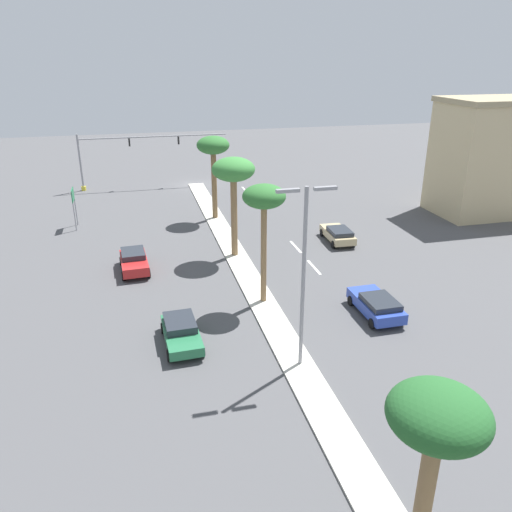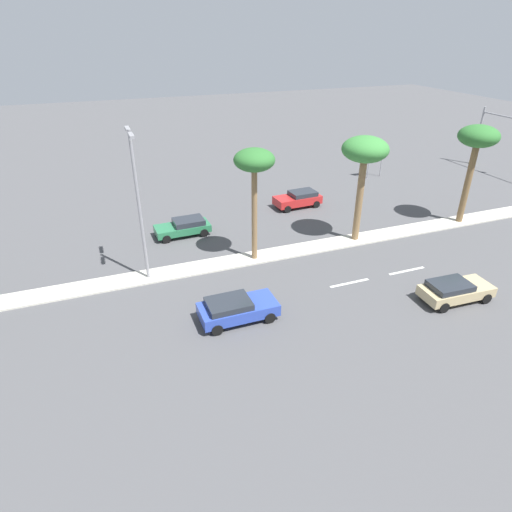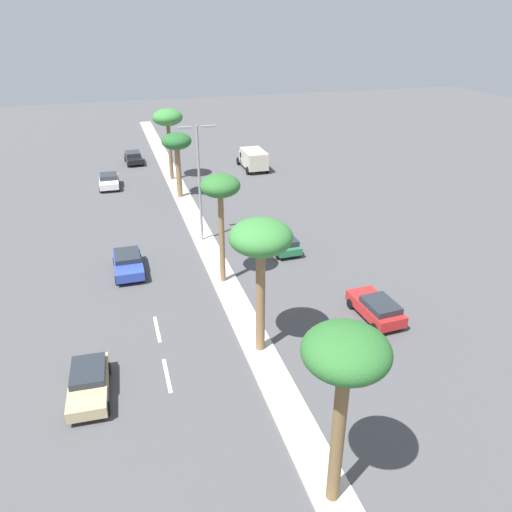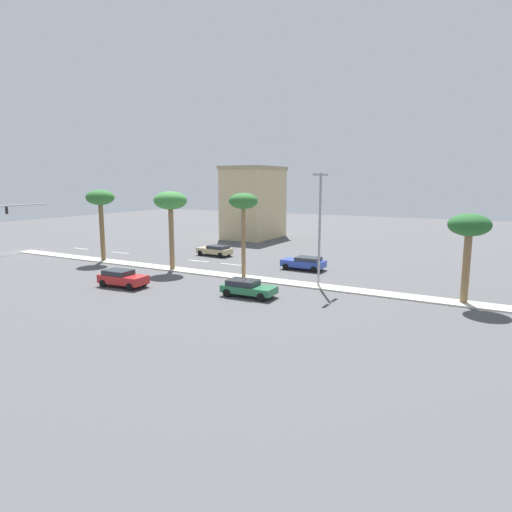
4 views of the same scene
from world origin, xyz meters
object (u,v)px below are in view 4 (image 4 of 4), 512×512
object	(u,v)px
street_lamp_rear	(320,220)
sedan_tan_left	(215,250)
commercial_building	(254,202)
sedan_green_inboard	(247,288)
sedan_blue_near	(304,263)
palm_tree_rear	(469,229)
palm_tree_far	(100,201)
sedan_red_rear	(122,278)
palm_tree_near	(170,203)
palm_tree_mid	(243,204)

from	to	relation	value
street_lamp_rear	sedan_tan_left	xyz separation A→B (m)	(-9.03, -16.74, -4.97)
commercial_building	sedan_tan_left	distance (m)	18.81
sedan_green_inboard	sedan_blue_near	world-z (taller)	sedan_blue_near
palm_tree_rear	sedan_tan_left	bearing A→B (deg)	-107.72
palm_tree_far	sedan_blue_near	size ratio (longest dim) A/B	1.81
sedan_blue_near	sedan_red_rear	world-z (taller)	sedan_red_rear
commercial_building	sedan_tan_left	xyz separation A→B (m)	(17.59, 4.51, -4.92)
palm_tree_rear	sedan_blue_near	world-z (taller)	palm_tree_rear
commercial_building	sedan_green_inboard	distance (m)	37.20
palm_tree_rear	sedan_green_inboard	distance (m)	16.77
palm_tree_far	sedan_blue_near	bearing A→B (deg)	106.30
palm_tree_near	sedan_blue_near	size ratio (longest dim) A/B	1.79
sedan_blue_near	commercial_building	bearing A→B (deg)	-139.63
sedan_blue_near	sedan_red_rear	size ratio (longest dim) A/B	1.02
palm_tree_rear	sedan_red_rear	distance (m)	27.65
palm_tree_far	street_lamp_rear	world-z (taller)	street_lamp_rear
palm_tree_near	palm_tree_mid	xyz separation A→B (m)	(-0.19, 8.32, 0.09)
palm_tree_rear	sedan_blue_near	distance (m)	17.15
palm_tree_near	sedan_red_rear	distance (m)	9.93
palm_tree_mid	street_lamp_rear	xyz separation A→B (m)	(-0.04, 7.40, -1.14)
commercial_building	palm_tree_near	bearing A→B (deg)	11.65
palm_tree_rear	sedan_red_rear	bearing A→B (deg)	-72.55
palm_tree_rear	sedan_red_rear	xyz separation A→B (m)	(8.17, -25.98, -4.76)
sedan_blue_near	sedan_tan_left	bearing A→B (deg)	-102.18
commercial_building	sedan_red_rear	world-z (taller)	commercial_building
palm_tree_near	street_lamp_rear	world-z (taller)	street_lamp_rear
palm_tree_near	palm_tree_far	bearing A→B (deg)	-90.73
commercial_building	sedan_green_inboard	size ratio (longest dim) A/B	2.62
commercial_building	street_lamp_rear	distance (m)	34.07
palm_tree_far	palm_tree_rear	xyz separation A→B (m)	(-0.17, 37.04, -1.27)
commercial_building	sedan_blue_near	distance (m)	27.16
palm_tree_far	palm_tree_rear	size ratio (longest dim) A/B	1.21
sedan_green_inboard	sedan_blue_near	xyz separation A→B (m)	(-12.05, -0.29, 0.03)
palm_tree_rear	palm_tree_near	bearing A→B (deg)	-89.37
sedan_blue_near	street_lamp_rear	bearing A→B (deg)	32.23
palm_tree_rear	street_lamp_rear	world-z (taller)	street_lamp_rear
commercial_building	palm_tree_near	distance (m)	27.44
sedan_tan_left	sedan_red_rear	world-z (taller)	sedan_red_rear
street_lamp_rear	sedan_blue_near	distance (m)	8.91
palm_tree_rear	sedan_tan_left	distance (m)	29.83
palm_tree_near	sedan_tan_left	bearing A→B (deg)	-173.69
commercial_building	palm_tree_rear	world-z (taller)	commercial_building
palm_tree_near	palm_tree_rear	bearing A→B (deg)	90.63
sedan_tan_left	palm_tree_near	bearing A→B (deg)	6.31
sedan_red_rear	palm_tree_far	bearing A→B (deg)	-125.86
palm_tree_near	palm_tree_mid	distance (m)	8.32
street_lamp_rear	sedan_red_rear	distance (m)	17.47
palm_tree_far	palm_tree_near	bearing A→B (deg)	89.27
palm_tree_far	street_lamp_rear	distance (m)	25.76
commercial_building	sedan_green_inboard	world-z (taller)	commercial_building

